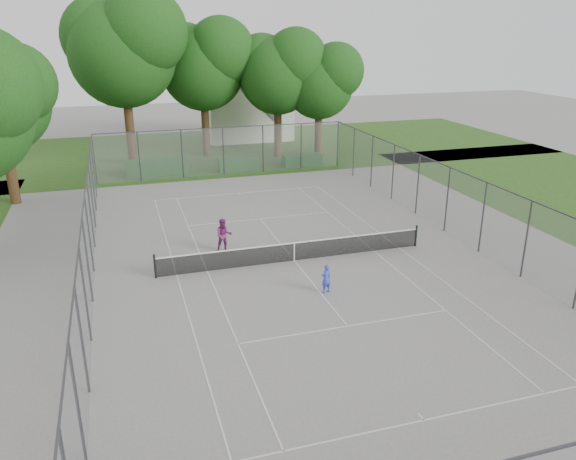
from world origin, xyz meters
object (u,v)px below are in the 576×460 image
object	(u,v)px
tennis_net	(294,251)
girl_player	(326,279)
woman_player	(224,235)
house	(246,97)

from	to	relation	value
tennis_net	girl_player	distance (m)	3.55
girl_player	woman_player	world-z (taller)	woman_player
tennis_net	house	world-z (taller)	house
tennis_net	girl_player	bearing A→B (deg)	-86.19
girl_player	woman_player	xyz separation A→B (m)	(-3.15, 5.67, 0.21)
tennis_net	girl_player	size ratio (longest dim) A/B	10.27
tennis_net	house	size ratio (longest dim) A/B	1.30
tennis_net	woman_player	bearing A→B (deg)	143.84
house	woman_player	distance (m)	29.81
house	tennis_net	bearing A→B (deg)	-99.15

